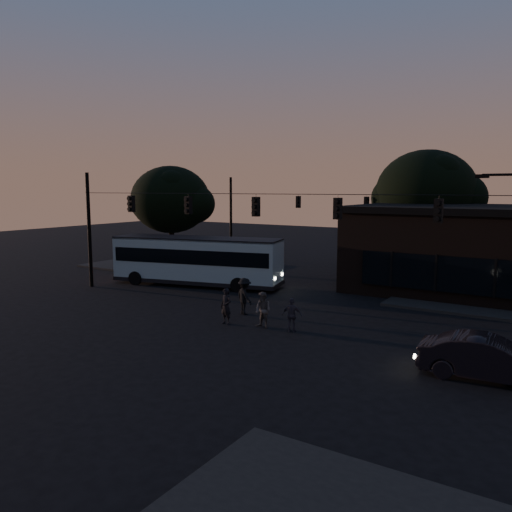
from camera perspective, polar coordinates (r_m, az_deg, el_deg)
The scene contains 13 objects.
ground at distance 23.26m, azimuth -5.38°, elevation -8.47°, with size 120.00×120.00×0.00m, color black.
sidewalk_far_left at distance 42.55m, azimuth -8.65°, elevation -1.02°, with size 14.00×10.00×0.15m, color black.
building at distance 34.09m, azimuth 24.32°, elevation 0.69°, with size 15.40×10.41×5.40m.
tree_behind at distance 40.76m, azimuth 18.85°, elevation 6.91°, with size 7.60×7.60×9.43m.
tree_left at distance 41.33m, azimuth -9.72°, elevation 6.35°, with size 6.40×6.40×8.30m.
signal_rig_near at distance 25.68m, azimuth 0.00°, elevation 3.20°, with size 26.24×0.30×7.50m.
signal_rig_far at distance 40.08m, azimuth 12.47°, elevation 4.29°, with size 26.24×0.30×7.50m.
bus at distance 33.65m, azimuth -6.77°, elevation -0.29°, with size 11.80×5.32×3.24m.
car at distance 18.98m, azimuth 25.06°, elevation -10.57°, with size 1.58×4.54×1.50m, color black.
pedestrian_a at distance 24.05m, azimuth -3.44°, elevation -5.76°, with size 0.64×0.42×1.74m, color black.
pedestrian_b at distance 23.36m, azimuth 0.80°, elevation -6.20°, with size 0.83×0.64×1.70m, color #44403E.
pedestrian_c at distance 22.79m, azimuth 4.14°, elevation -6.75°, with size 0.91×0.38×1.56m, color #322F3A.
pedestrian_d at distance 25.81m, azimuth -1.31°, elevation -4.63°, with size 1.23×0.71×1.91m, color black.
Camera 1 is at (13.81, -17.56, 6.46)m, focal length 35.00 mm.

